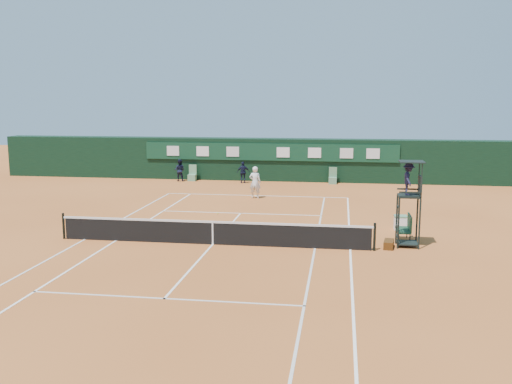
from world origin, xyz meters
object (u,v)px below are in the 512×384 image
at_px(cooler, 400,222).
at_px(umpire_chair, 409,185).
at_px(tennis_net, 213,232).
at_px(player_bench, 406,227).
at_px(player, 255,182).

bearing_deg(cooler, umpire_chair, -90.71).
relative_size(tennis_net, player_bench, 10.75).
relative_size(umpire_chair, player_bench, 2.85).
bearing_deg(tennis_net, umpire_chair, 6.46).
bearing_deg(player, tennis_net, 94.27).
xyz_separation_m(umpire_chair, player_bench, (0.05, 0.92, -1.86)).
xyz_separation_m(tennis_net, player_bench, (7.77, 1.79, 0.09)).
height_order(tennis_net, player, player).
bearing_deg(umpire_chair, player, 127.15).
distance_m(cooler, player, 10.51).
xyz_separation_m(umpire_chair, cooler, (0.04, 2.99, -2.13)).
height_order(tennis_net, umpire_chair, umpire_chair).
bearing_deg(umpire_chair, tennis_net, -173.54).
bearing_deg(player_bench, tennis_net, -167.02).
height_order(player_bench, player, player).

